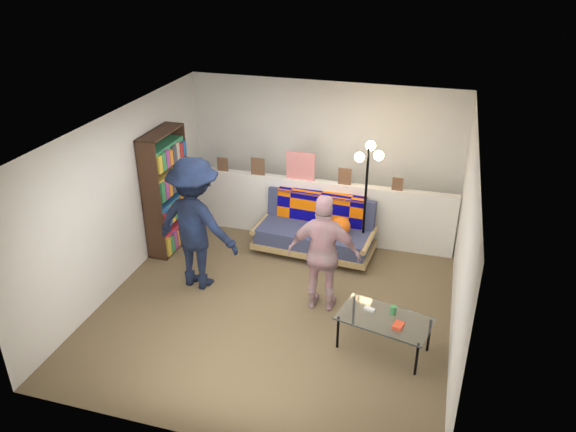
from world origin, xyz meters
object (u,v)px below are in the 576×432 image
at_px(futon_sofa, 316,230).
at_px(person_right, 324,254).
at_px(floor_lamp, 368,178).
at_px(bookshelf, 167,195).
at_px(coffee_table, 385,320).
at_px(person_left, 196,224).

distance_m(futon_sofa, person_right, 1.53).
relative_size(floor_lamp, person_right, 1.14).
relative_size(futon_sofa, bookshelf, 0.99).
relative_size(futon_sofa, coffee_table, 1.59).
xyz_separation_m(bookshelf, person_right, (2.68, -0.95, -0.08)).
distance_m(futon_sofa, bookshelf, 2.36).
relative_size(bookshelf, coffee_table, 1.61).
height_order(coffee_table, floor_lamp, floor_lamp).
relative_size(coffee_table, person_left, 0.62).
relative_size(bookshelf, floor_lamp, 1.03).
bearing_deg(person_left, futon_sofa, -125.95).
bearing_deg(floor_lamp, coffee_table, -74.24).
relative_size(coffee_table, person_right, 0.73).
distance_m(bookshelf, person_right, 2.84).
height_order(futon_sofa, person_left, person_left).
xyz_separation_m(futon_sofa, person_right, (0.43, -1.40, 0.44)).
bearing_deg(coffee_table, person_left, 165.15).
relative_size(bookshelf, person_left, 1.00).
bearing_deg(futon_sofa, person_left, -135.64).
xyz_separation_m(futon_sofa, coffee_table, (1.31, -2.04, 0.06)).
relative_size(floor_lamp, person_left, 0.97).
bearing_deg(person_right, floor_lamp, -103.28).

